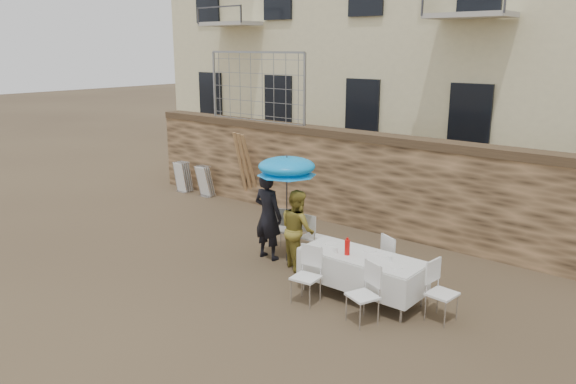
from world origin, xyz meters
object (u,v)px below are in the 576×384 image
Objects in this scene: couple_chair_right at (313,236)px; table_chair_front_left at (306,276)px; umbrella at (287,170)px; man_suit at (268,216)px; soda_bottle at (347,247)px; chair_stack_right at (207,180)px; table_chair_side at (442,292)px; woman_dress at (298,229)px; table_chair_front_right at (363,294)px; couple_chair_left at (286,229)px; table_chair_back at (396,261)px; chair_stack_left at (186,176)px; banquet_table at (362,257)px.

table_chair_front_left is (1.15, -1.69, 0.00)m from couple_chair_right.
table_chair_front_left is at bearing -40.64° from umbrella.
man_suit reaches higher than soda_bottle.
chair_stack_right is at bearing -29.48° from man_suit.
umbrella is at bearing 89.17° from table_chair_side.
woman_dress is at bearing 127.35° from table_chair_front_left.
couple_chair_left is at bearing 171.33° from table_chair_front_right.
woman_dress is 1.61m from table_chair_front_left.
couple_chair_left is 3.69× the size of soda_bottle.
table_chair_front_left is at bearing 147.59° from man_suit.
woman_dress is 0.62m from couple_chair_right.
woman_dress is 1.67× the size of chair_stack_right.
soda_bottle is 0.28× the size of chair_stack_right.
table_chair_back is (1.95, -0.14, 0.00)m from couple_chair_right.
couple_chair_right is 1.04× the size of chair_stack_left.
couple_chair_left is (-0.40, 0.45, -1.38)m from umbrella.
couple_chair_right is 3.69× the size of soda_bottle.
table_chair_front_right reaches higher than chair_stack_right.
chair_stack_left is (-5.46, 2.50, -0.43)m from man_suit.
table_chair_front_right is 1.00× the size of table_chair_side.
table_chair_front_right is (1.10, 0.00, 0.00)m from table_chair_front_left.
man_suit is at bearing 141.79° from table_chair_front_left.
table_chair_side is at bearing 174.99° from man_suit.
man_suit reaches higher than chair_stack_right.
man_suit is 1.86× the size of couple_chair_left.
umbrella reaches higher than couple_chair_left.
man_suit reaches higher than table_chair_front_right.
table_chair_front_right is (2.95, -1.14, -0.41)m from man_suit.
umbrella is at bearing -25.87° from chair_stack_right.
couple_chair_right is 1.00× the size of table_chair_back.
umbrella is at bearing 175.20° from table_chair_front_right.
table_chair_front_left is (1.85, -1.69, 0.00)m from couple_chair_left.
umbrella reaches higher than banquet_table.
chair_stack_left is at bearing 5.21° from woman_dress.
table_chair_front_left is 1.00× the size of table_chair_front_right.
table_chair_side is at bearing -158.19° from woman_dress.
soda_bottle reaches higher than table_chair_front_right.
banquet_table is at bearing -20.12° from chair_stack_left.
chair_stack_left is (-5.86, 2.40, -1.40)m from umbrella.
man_suit reaches higher than couple_chair_left.
man_suit is 1.86× the size of table_chair_back.
couple_chair_left is at bearing -9.08° from woman_dress.
chair_stack_left is at bearing -39.05° from couple_chair_left.
couple_chair_right is 2.04m from table_chair_front_left.
woman_dress is 5.87m from chair_stack_right.
couple_chair_right is (-0.05, 0.55, -0.29)m from woman_dress.
couple_chair_left and table_chair_front_right have the same top height.
woman_dress is at bearing 90.28° from table_chair_side.
umbrella is 0.94× the size of banquet_table.
couple_chair_right reaches higher than chair_stack_right.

